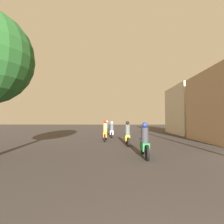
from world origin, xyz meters
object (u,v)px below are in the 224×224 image
Objects in this scene: motorcycle_red at (107,127)px; motorcycle_orange at (105,133)px; motorcycle_yellow at (128,135)px; building_right_far at (190,110)px; motorcycle_green at (145,143)px; motorcycle_white at (112,131)px; motorcycle_black at (107,128)px.

motorcycle_orange is at bearing -79.00° from motorcycle_red.
building_right_far is at bearing 51.98° from motorcycle_yellow.
building_right_far reaches higher than motorcycle_green.
motorcycle_orange reaches higher than motorcycle_red.
motorcycle_green is 0.29× the size of building_right_far.
motorcycle_yellow is 14.52m from motorcycle_red.
motorcycle_orange is (-1.62, 2.31, 0.00)m from motorcycle_yellow.
motorcycle_yellow is 12.34m from building_right_far.
motorcycle_green is at bearing -79.50° from motorcycle_orange.
motorcycle_black reaches higher than motorcycle_white.
motorcycle_yellow is at bearing -72.97° from motorcycle_red.
motorcycle_red reaches higher than motorcycle_white.
motorcycle_yellow reaches higher than motorcycle_red.
motorcycle_green is 15.05m from building_right_far.
motorcycle_white is (-1.68, 8.61, -0.01)m from motorcycle_green.
motorcycle_orange is 12.01m from building_right_far.
motorcycle_black is 1.03× the size of motorcycle_red.
motorcycle_yellow is 0.96× the size of motorcycle_black.
motorcycle_orange is at bearing -107.67° from motorcycle_white.
motorcycle_red is (-0.51, 12.05, -0.03)m from motorcycle_orange.
motorcycle_black is 10.12m from building_right_far.
motorcycle_green reaches higher than motorcycle_red.
motorcycle_yellow is at bearing -63.92° from motorcycle_orange.
building_right_far reaches higher than motorcycle_black.
motorcycle_green is 13.40m from motorcycle_black.
building_right_far is at bearing 17.47° from motorcycle_white.
motorcycle_white is 4.63m from motorcycle_black.
motorcycle_green is 6.43m from motorcycle_orange.
motorcycle_black reaches higher than motorcycle_red.
motorcycle_orange is 1.00× the size of motorcycle_white.
motorcycle_yellow is at bearing -86.37° from motorcycle_black.
motorcycle_black is (-1.83, 9.44, -0.02)m from motorcycle_yellow.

